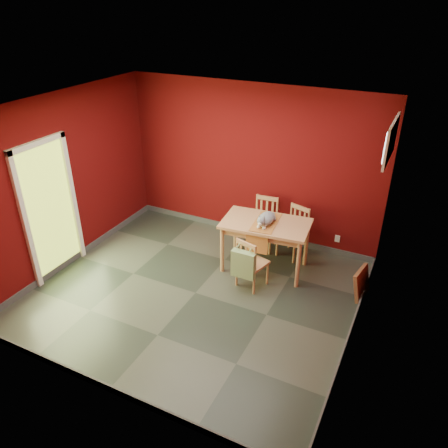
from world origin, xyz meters
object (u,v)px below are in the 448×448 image
at_px(chair_far_right, 294,231).
at_px(tote_bag, 243,264).
at_px(picture_frame, 361,283).
at_px(chair_near, 251,262).
at_px(cat, 266,217).
at_px(chair_far_left, 264,223).
at_px(dining_table, 266,228).

distance_m(chair_far_right, tote_bag, 1.38).
relative_size(chair_far_right, picture_frame, 1.88).
bearing_deg(chair_near, picture_frame, 17.55).
xyz_separation_m(chair_far_right, chair_near, (-0.29, -1.14, -0.02)).
distance_m(chair_far_right, cat, 0.86).
bearing_deg(picture_frame, chair_far_left, 158.92).
height_order(cat, picture_frame, cat).
xyz_separation_m(chair_far_left, picture_frame, (1.79, -0.69, -0.24)).
bearing_deg(dining_table, picture_frame, -2.26).
xyz_separation_m(chair_far_right, cat, (-0.27, -0.64, 0.51)).
bearing_deg(chair_far_right, chair_near, -104.09).
relative_size(dining_table, tote_bag, 2.87).
distance_m(cat, picture_frame, 1.68).
bearing_deg(dining_table, chair_far_left, 112.76).
distance_m(dining_table, tote_bag, 0.78).
bearing_deg(chair_near, tote_bag, -99.27).
height_order(chair_near, picture_frame, chair_near).
height_order(chair_far_right, tote_bag, chair_far_right).
bearing_deg(tote_bag, chair_far_right, 76.62).
distance_m(chair_far_left, cat, 0.87).
bearing_deg(dining_table, chair_far_right, 64.85).
height_order(dining_table, chair_near, dining_table).
bearing_deg(chair_far_right, chair_far_left, 176.60).
distance_m(dining_table, cat, 0.23).
bearing_deg(chair_far_right, dining_table, -115.15).
bearing_deg(chair_far_left, dining_table, -67.24).
bearing_deg(cat, dining_table, 126.30).
bearing_deg(picture_frame, dining_table, 177.74).
bearing_deg(chair_far_left, cat, -67.46).
bearing_deg(tote_bag, chair_far_left, 99.29).
height_order(chair_far_right, chair_near, chair_far_right).
bearing_deg(tote_bag, chair_near, 80.73).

